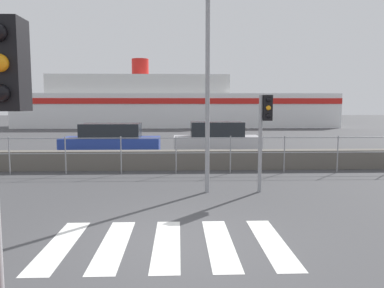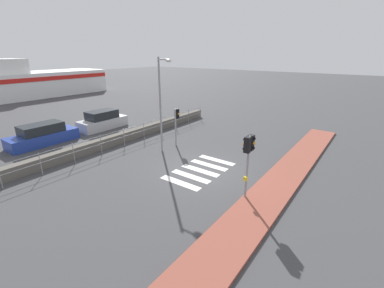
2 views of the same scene
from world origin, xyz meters
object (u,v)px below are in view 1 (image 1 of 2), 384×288
Objects in this scene: ferry_boat at (170,105)px; parked_car_silver at (217,140)px; streetlamp at (208,51)px; traffic_light_far at (265,121)px; parked_car_blue at (111,141)px.

parked_car_silver is (2.73, -23.01, -1.66)m from ferry_boat.
ferry_boat is (-1.66, 31.13, -1.41)m from streetlamp.
traffic_light_far is 8.09m from parked_car_silver.
parked_car_blue is at bearing 116.09° from streetlamp.
parked_car_silver is (1.07, 8.12, -3.07)m from streetlamp.
ferry_boat is at bearing 95.89° from traffic_light_far.
ferry_boat reaches higher than traffic_light_far.
traffic_light_far is 31.15m from ferry_boat.
traffic_light_far is 0.08× the size of ferry_boat.
traffic_light_far is at bearing -55.37° from parked_car_blue.
ferry_boat is at bearing 96.78° from parked_car_silver.
ferry_boat reaches higher than parked_car_blue.
traffic_light_far reaches higher than parked_car_silver.
ferry_boat reaches higher than parked_car_silver.
traffic_light_far is 0.63× the size of parked_car_silver.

